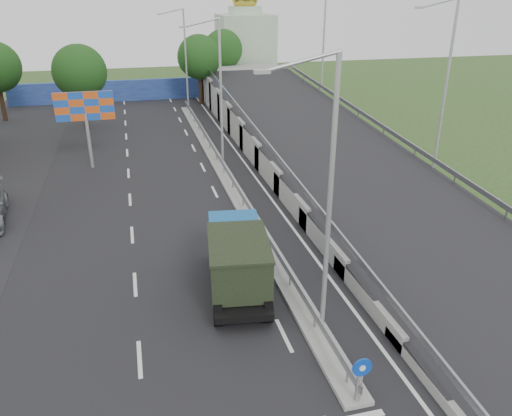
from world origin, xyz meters
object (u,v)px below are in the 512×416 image
object	(u,v)px
lamp_post_near	(325,189)
lamp_post_far	(184,54)
dump_truck	(237,258)
church	(245,44)
lamp_post_mid	(218,86)
billboard	(85,111)
sign_bollard	(360,380)

from	to	relation	value
lamp_post_near	lamp_post_far	xyz separation A→B (m)	(0.00, 40.00, 0.00)
lamp_post_far	dump_truck	size ratio (longest dim) A/B	1.57
lamp_post_far	church	xyz separation A→B (m)	(9.89, 14.00, -0.50)
lamp_post_mid	church	bearing A→B (deg)	73.78
church	dump_truck	size ratio (longest dim) A/B	2.15
lamp_post_near	church	xyz separation A→B (m)	(9.89, 54.00, -0.50)
billboard	church	bearing A→B (deg)	59.30
lamp_post_near	lamp_post_far	world-z (taller)	same
sign_bollard	lamp_post_near	distance (m)	6.12
lamp_post_near	church	size ratio (longest dim) A/B	0.73
lamp_post_near	lamp_post_mid	bearing A→B (deg)	90.00
lamp_post_far	church	world-z (taller)	church
sign_bollard	lamp_post_far	distance (m)	44.08
lamp_post_far	dump_truck	bearing A→B (deg)	-93.59
church	lamp_post_mid	bearing A→B (deg)	-106.22
lamp_post_far	billboard	xyz separation A→B (m)	(-9.11, -18.00, -1.62)
lamp_post_near	billboard	xyz separation A→B (m)	(-9.11, 22.00, -1.62)
lamp_post_mid	sign_bollard	bearing A→B (deg)	-90.26
lamp_post_near	dump_truck	size ratio (longest dim) A/B	1.57
billboard	dump_truck	bearing A→B (deg)	-69.66
billboard	lamp_post_mid	bearing A→B (deg)	-12.38
billboard	dump_truck	distance (m)	19.81
lamp_post_mid	billboard	world-z (taller)	lamp_post_mid
church	billboard	xyz separation A→B (m)	(-19.00, -32.00, -1.12)
lamp_post_mid	dump_truck	world-z (taller)	lamp_post_mid
lamp_post_near	lamp_post_mid	xyz separation A→B (m)	(0.00, 20.00, 0.00)
sign_bollard	billboard	distance (m)	27.53
lamp_post_near	billboard	bearing A→B (deg)	112.49
lamp_post_mid	church	size ratio (longest dim) A/B	0.73
sign_bollard	dump_truck	xyz separation A→B (m)	(-2.18, 7.42, 0.47)
sign_bollard	church	distance (m)	58.84
lamp_post_near	dump_truck	world-z (taller)	lamp_post_near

